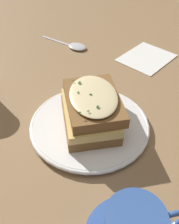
{
  "coord_description": "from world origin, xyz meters",
  "views": [
    {
      "loc": [
        0.34,
        0.19,
        0.38
      ],
      "look_at": [
        0.01,
        0.02,
        0.04
      ],
      "focal_mm": 42.0,
      "sensor_mm": 36.0,
      "label": 1
    }
  ],
  "objects_px": {
    "dinner_plate": "(90,125)",
    "sandwich": "(91,110)",
    "napkin": "(147,58)",
    "spoon": "(75,46)"
  },
  "relations": [
    {
      "from": "sandwich",
      "to": "napkin",
      "type": "distance_m",
      "value": 0.32
    },
    {
      "from": "sandwich",
      "to": "dinner_plate",
      "type": "bearing_deg",
      "value": -38.91
    },
    {
      "from": "dinner_plate",
      "to": "sandwich",
      "type": "height_order",
      "value": "sandwich"
    },
    {
      "from": "napkin",
      "to": "sandwich",
      "type": "bearing_deg",
      "value": -3.6
    },
    {
      "from": "spoon",
      "to": "dinner_plate",
      "type": "bearing_deg",
      "value": 41.24
    },
    {
      "from": "dinner_plate",
      "to": "sandwich",
      "type": "relative_size",
      "value": 1.37
    },
    {
      "from": "sandwich",
      "to": "spoon",
      "type": "bearing_deg",
      "value": -145.59
    },
    {
      "from": "napkin",
      "to": "dinner_plate",
      "type": "bearing_deg",
      "value": -3.87
    },
    {
      "from": "dinner_plate",
      "to": "napkin",
      "type": "xyz_separation_m",
      "value": [
        -0.32,
        0.02,
        -0.01
      ]
    },
    {
      "from": "sandwich",
      "to": "napkin",
      "type": "height_order",
      "value": "sandwich"
    }
  ]
}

